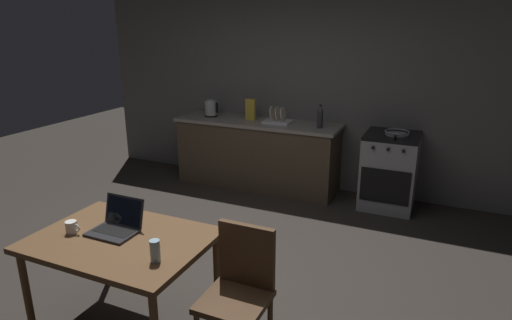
# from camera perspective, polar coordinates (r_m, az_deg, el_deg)

# --- Properties ---
(ground_plane) EXTENTS (12.00, 12.00, 0.00)m
(ground_plane) POSITION_cam_1_polar(r_m,az_deg,el_deg) (3.90, -7.42, -15.23)
(ground_plane) COLOR #2D2823
(back_wall) EXTENTS (6.40, 0.10, 2.57)m
(back_wall) POSITION_cam_1_polar(r_m,az_deg,el_deg) (5.63, 8.89, 9.05)
(back_wall) COLOR #615F5D
(back_wall) RESTS_ON ground_plane
(kitchen_counter) EXTENTS (2.16, 0.64, 0.89)m
(kitchen_counter) POSITION_cam_1_polar(r_m,az_deg,el_deg) (5.74, 0.20, 0.84)
(kitchen_counter) COLOR #4C3D2D
(kitchen_counter) RESTS_ON ground_plane
(stove_oven) EXTENTS (0.60, 0.62, 0.89)m
(stove_oven) POSITION_cam_1_polar(r_m,az_deg,el_deg) (5.32, 17.07, -1.37)
(stove_oven) COLOR gray
(stove_oven) RESTS_ON ground_plane
(dining_table) EXTENTS (1.17, 0.85, 0.72)m
(dining_table) POSITION_cam_1_polar(r_m,az_deg,el_deg) (3.14, -17.21, -10.87)
(dining_table) COLOR brown
(dining_table) RESTS_ON ground_plane
(chair) EXTENTS (0.40, 0.40, 0.90)m
(chair) POSITION_cam_1_polar(r_m,az_deg,el_deg) (2.84, -2.14, -16.22)
(chair) COLOR #4C331E
(chair) RESTS_ON ground_plane
(laptop) EXTENTS (0.32, 0.28, 0.22)m
(laptop) POSITION_cam_1_polar(r_m,az_deg,el_deg) (3.18, -17.85, -8.17)
(laptop) COLOR #232326
(laptop) RESTS_ON dining_table
(electric_kettle) EXTENTS (0.19, 0.17, 0.23)m
(electric_kettle) POSITION_cam_1_polar(r_m,az_deg,el_deg) (5.92, -5.95, 6.73)
(electric_kettle) COLOR black
(electric_kettle) RESTS_ON kitchen_counter
(bottle) EXTENTS (0.07, 0.07, 0.28)m
(bottle) POSITION_cam_1_polar(r_m,az_deg,el_deg) (5.28, 8.40, 5.61)
(bottle) COLOR #2D2D33
(bottle) RESTS_ON kitchen_counter
(frying_pan) EXTENTS (0.28, 0.45, 0.05)m
(frying_pan) POSITION_cam_1_polar(r_m,az_deg,el_deg) (5.16, 18.00, 3.41)
(frying_pan) COLOR gray
(frying_pan) RESTS_ON stove_oven
(coffee_mug) EXTENTS (0.12, 0.08, 0.09)m
(coffee_mug) POSITION_cam_1_polar(r_m,az_deg,el_deg) (3.26, -23.01, -8.11)
(coffee_mug) COLOR silver
(coffee_mug) RESTS_ON dining_table
(drinking_glass) EXTENTS (0.06, 0.06, 0.14)m
(drinking_glass) POSITION_cam_1_polar(r_m,az_deg,el_deg) (2.74, -13.09, -11.54)
(drinking_glass) COLOR #99B7C6
(drinking_glass) RESTS_ON dining_table
(cereal_box) EXTENTS (0.13, 0.05, 0.27)m
(cereal_box) POSITION_cam_1_polar(r_m,az_deg,el_deg) (5.67, -0.71, 6.65)
(cereal_box) COLOR gold
(cereal_box) RESTS_ON kitchen_counter
(dish_rack) EXTENTS (0.34, 0.26, 0.21)m
(dish_rack) POSITION_cam_1_polar(r_m,az_deg,el_deg) (5.52, 2.87, 5.37)
(dish_rack) COLOR silver
(dish_rack) RESTS_ON kitchen_counter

